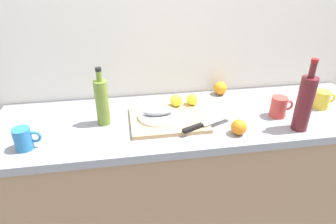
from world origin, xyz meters
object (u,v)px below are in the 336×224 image
object	(u,v)px
fish_fillet	(158,111)
olive_oil_bottle	(102,101)
white_plate	(158,116)
coffee_mug_1	(279,107)
lemon_0	(192,99)
coffee_mug_0	(322,99)
chef_knife	(202,125)
orange_0	(220,88)
coffee_mug_2	(24,139)
wine_bottle	(305,103)
cutting_board	(168,119)

from	to	relation	value
fish_fillet	olive_oil_bottle	distance (m)	0.28
white_plate	coffee_mug_1	world-z (taller)	coffee_mug_1
lemon_0	coffee_mug_0	distance (m)	0.70
white_plate	chef_knife	bearing A→B (deg)	-32.91
white_plate	orange_0	size ratio (longest dim) A/B	2.67
lemon_0	coffee_mug_1	size ratio (longest dim) A/B	0.51
fish_fillet	orange_0	distance (m)	0.48
coffee_mug_2	orange_0	xyz separation A→B (m)	(1.00, 0.40, -0.01)
white_plate	lemon_0	size ratio (longest dim) A/B	3.35
chef_knife	white_plate	bearing A→B (deg)	123.23
fish_fillet	chef_knife	xyz separation A→B (m)	(0.19, -0.12, -0.02)
coffee_mug_1	orange_0	distance (m)	0.37
coffee_mug_1	coffee_mug_2	world-z (taller)	coffee_mug_1
chef_knife	wine_bottle	xyz separation A→B (m)	(0.47, -0.06, 0.11)
coffee_mug_2	wine_bottle	bearing A→B (deg)	-1.74
cutting_board	coffee_mug_2	distance (m)	0.66
coffee_mug_0	coffee_mug_1	world-z (taller)	coffee_mug_1
fish_fillet	lemon_0	world-z (taller)	lemon_0
coffee_mug_2	orange_0	world-z (taller)	coffee_mug_2
cutting_board	coffee_mug_0	size ratio (longest dim) A/B	3.06
olive_oil_bottle	cutting_board	bearing A→B (deg)	-5.67
coffee_mug_0	wine_bottle	bearing A→B (deg)	-141.74
cutting_board	olive_oil_bottle	size ratio (longest dim) A/B	1.29
white_plate	coffee_mug_1	bearing A→B (deg)	-4.94
coffee_mug_1	coffee_mug_2	bearing A→B (deg)	-175.53
coffee_mug_2	orange_0	distance (m)	1.08
cutting_board	olive_oil_bottle	distance (m)	0.34
wine_bottle	orange_0	bearing A→B (deg)	119.98
lemon_0	orange_0	xyz separation A→B (m)	(0.21, 0.14, -0.01)
coffee_mug_2	coffee_mug_0	bearing A→B (deg)	5.66
cutting_board	coffee_mug_0	distance (m)	0.85
cutting_board	white_plate	size ratio (longest dim) A/B	1.82
fish_fillet	coffee_mug_1	size ratio (longest dim) A/B	1.28
cutting_board	coffee_mug_1	xyz separation A→B (m)	(0.57, -0.04, 0.04)
white_plate	coffee_mug_1	size ratio (longest dim) A/B	1.71
olive_oil_bottle	fish_fillet	bearing A→B (deg)	-4.39
coffee_mug_1	coffee_mug_2	xyz separation A→B (m)	(-1.21, -0.10, -0.00)
chef_knife	lemon_0	xyz separation A→B (m)	(0.01, 0.23, 0.02)
fish_fillet	coffee_mug_2	distance (m)	0.62
olive_oil_bottle	coffee_mug_1	size ratio (longest dim) A/B	2.41
fish_fillet	coffee_mug_2	bearing A→B (deg)	-166.11
fish_fillet	wine_bottle	distance (m)	0.69
wine_bottle	orange_0	size ratio (longest dim) A/B	4.52
lemon_0	wine_bottle	world-z (taller)	wine_bottle
olive_oil_bottle	white_plate	bearing A→B (deg)	-4.39
fish_fillet	coffee_mug_1	world-z (taller)	coffee_mug_1
fish_fillet	olive_oil_bottle	xyz separation A→B (m)	(-0.27, 0.02, 0.07)
cutting_board	orange_0	bearing A→B (deg)	36.43
olive_oil_bottle	coffee_mug_1	xyz separation A→B (m)	(0.88, -0.07, -0.07)
cutting_board	coffee_mug_0	xyz separation A→B (m)	(0.85, 0.01, 0.04)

